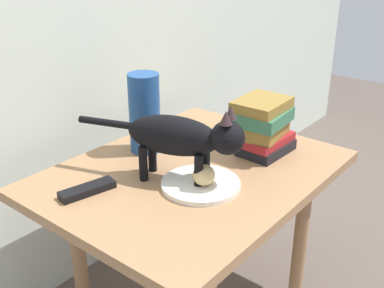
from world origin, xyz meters
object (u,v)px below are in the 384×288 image
at_px(book_stack, 263,126).
at_px(green_vase, 145,113).
at_px(bread_roll, 204,175).
at_px(plate, 201,184).
at_px(cat, 183,137).
at_px(tv_remote, 87,190).
at_px(side_table, 192,188).

relative_size(book_stack, green_vase, 0.77).
bearing_deg(bread_roll, plate, 92.55).
relative_size(plate, green_vase, 0.87).
bearing_deg(cat, tv_remote, 143.76).
xyz_separation_m(bread_roll, cat, (-0.01, 0.07, 0.09)).
xyz_separation_m(cat, green_vase, (0.08, 0.22, -0.01)).
bearing_deg(side_table, bread_roll, -125.01).
bearing_deg(tv_remote, green_vase, 26.22).
relative_size(side_table, book_stack, 4.43).
xyz_separation_m(book_stack, green_vase, (-0.21, 0.29, 0.04)).
height_order(cat, book_stack, cat).
relative_size(plate, book_stack, 1.13).
relative_size(plate, cat, 0.47).
bearing_deg(green_vase, plate, -105.76).
bearing_deg(bread_roll, book_stack, -0.66).
relative_size(side_table, green_vase, 3.43).
height_order(side_table, tv_remote, tv_remote).
xyz_separation_m(side_table, cat, (-0.07, -0.03, 0.19)).
bearing_deg(cat, plate, -84.56).
relative_size(bread_roll, book_stack, 0.42).
distance_m(bread_roll, book_stack, 0.30).
xyz_separation_m(side_table, green_vase, (0.01, 0.20, 0.19)).
height_order(bread_roll, tv_remote, bread_roll).
height_order(bread_roll, green_vase, green_vase).
distance_m(book_stack, green_vase, 0.37).
distance_m(green_vase, tv_remote, 0.32).
height_order(plate, book_stack, book_stack).
relative_size(bread_roll, tv_remote, 0.53).
distance_m(cat, green_vase, 0.24).
relative_size(book_stack, tv_remote, 1.27).
xyz_separation_m(side_table, book_stack, (0.23, -0.10, 0.15)).
xyz_separation_m(side_table, tv_remote, (-0.28, 0.13, 0.07)).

